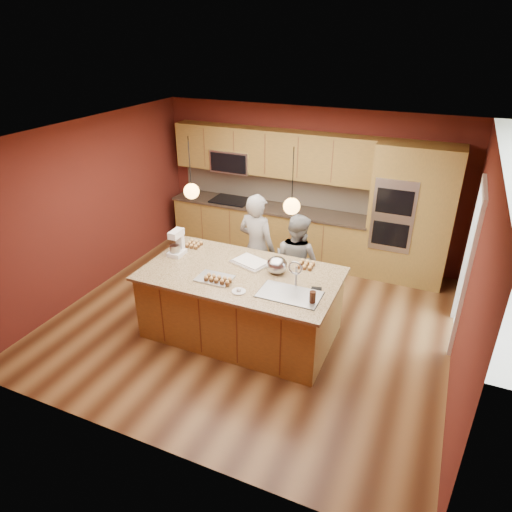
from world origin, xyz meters
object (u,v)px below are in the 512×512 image
at_px(person_left, 257,248).
at_px(person_right, 296,262).
at_px(island, 242,303).
at_px(stand_mixer, 177,244).
at_px(mixing_bowl, 277,265).

height_order(person_left, person_right, person_left).
relative_size(island, person_right, 1.74).
xyz_separation_m(island, person_right, (0.43, 0.98, 0.26)).
relative_size(person_left, person_right, 1.14).
bearing_deg(person_left, stand_mixer, 54.81).
bearing_deg(mixing_bowl, island, -154.89).
xyz_separation_m(person_left, stand_mixer, (-0.87, -0.85, 0.26)).
bearing_deg(stand_mixer, island, -8.00).
relative_size(person_right, stand_mixer, 4.06).
height_order(island, mixing_bowl, island).
relative_size(person_right, mixing_bowl, 5.38).
bearing_deg(person_right, island, 83.70).
distance_m(person_right, stand_mixer, 1.77).
height_order(person_right, stand_mixer, person_right).
xyz_separation_m(person_left, person_right, (0.64, 0.00, -0.11)).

